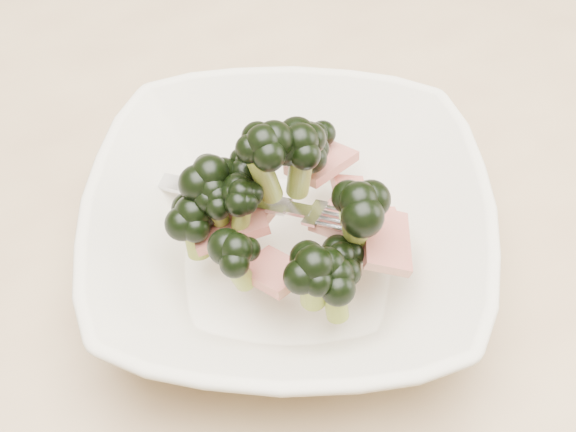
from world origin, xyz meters
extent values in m
cube|color=tan|center=(0.00, 0.00, 0.73)|extent=(1.20, 0.80, 0.04)
cylinder|color=tan|center=(0.55, 0.35, 0.35)|extent=(0.06, 0.06, 0.71)
imported|color=beige|center=(0.02, -0.02, 0.78)|extent=(0.35, 0.35, 0.06)
cylinder|color=olive|center=(0.05, -0.06, 0.82)|extent=(0.03, 0.02, 0.05)
ellipsoid|color=black|center=(0.05, -0.06, 0.85)|extent=(0.04, 0.04, 0.03)
cylinder|color=olive|center=(0.02, -0.08, 0.79)|extent=(0.02, 0.02, 0.04)
ellipsoid|color=black|center=(0.02, -0.08, 0.81)|extent=(0.04, 0.04, 0.03)
cylinder|color=olive|center=(0.00, 0.01, 0.81)|extent=(0.01, 0.02, 0.03)
ellipsoid|color=black|center=(0.00, 0.01, 0.83)|extent=(0.03, 0.03, 0.03)
cylinder|color=olive|center=(0.03, -0.01, 0.83)|extent=(0.02, 0.02, 0.04)
ellipsoid|color=black|center=(0.03, -0.01, 0.86)|extent=(0.04, 0.04, 0.03)
cylinder|color=olive|center=(-0.03, 0.00, 0.80)|extent=(0.01, 0.01, 0.03)
ellipsoid|color=black|center=(-0.03, 0.00, 0.82)|extent=(0.03, 0.03, 0.02)
cylinder|color=olive|center=(0.04, 0.01, 0.81)|extent=(0.02, 0.02, 0.03)
ellipsoid|color=black|center=(0.04, 0.01, 0.83)|extent=(0.03, 0.03, 0.03)
cylinder|color=olive|center=(-0.01, -0.01, 0.82)|extent=(0.02, 0.01, 0.03)
ellipsoid|color=black|center=(-0.01, -0.01, 0.83)|extent=(0.03, 0.03, 0.02)
cylinder|color=olive|center=(-0.02, 0.00, 0.81)|extent=(0.02, 0.02, 0.04)
ellipsoid|color=black|center=(-0.02, 0.00, 0.83)|extent=(0.03, 0.03, 0.02)
cylinder|color=olive|center=(-0.03, -0.04, 0.80)|extent=(0.02, 0.01, 0.04)
ellipsoid|color=black|center=(-0.03, -0.04, 0.82)|extent=(0.03, 0.03, 0.03)
cylinder|color=olive|center=(0.01, -0.07, 0.80)|extent=(0.02, 0.02, 0.03)
ellipsoid|color=black|center=(0.01, -0.07, 0.82)|extent=(0.04, 0.04, 0.03)
cylinder|color=olive|center=(0.03, -0.07, 0.79)|extent=(0.01, 0.02, 0.03)
ellipsoid|color=black|center=(0.03, -0.07, 0.81)|extent=(0.03, 0.03, 0.02)
cylinder|color=olive|center=(-0.02, 0.01, 0.81)|extent=(0.02, 0.03, 0.04)
ellipsoid|color=black|center=(-0.02, 0.01, 0.83)|extent=(0.04, 0.04, 0.03)
cylinder|color=olive|center=(-0.04, 0.00, 0.79)|extent=(0.02, 0.02, 0.03)
ellipsoid|color=black|center=(-0.04, 0.00, 0.81)|extent=(0.04, 0.04, 0.03)
cylinder|color=olive|center=(0.01, -0.01, 0.84)|extent=(0.03, 0.02, 0.05)
ellipsoid|color=black|center=(0.01, -0.01, 0.87)|extent=(0.04, 0.04, 0.03)
cylinder|color=olive|center=(0.06, 0.03, 0.79)|extent=(0.01, 0.01, 0.03)
ellipsoid|color=black|center=(0.06, 0.03, 0.81)|extent=(0.03, 0.03, 0.02)
cube|color=maroon|center=(0.05, -0.03, 0.80)|extent=(0.06, 0.05, 0.02)
cube|color=maroon|center=(0.00, -0.05, 0.79)|extent=(0.04, 0.05, 0.02)
cube|color=maroon|center=(0.07, -0.04, 0.80)|extent=(0.05, 0.04, 0.02)
cube|color=maroon|center=(0.06, -0.06, 0.81)|extent=(0.05, 0.06, 0.02)
cube|color=maroon|center=(-0.01, 0.01, 0.78)|extent=(0.04, 0.05, 0.02)
cube|color=maroon|center=(0.06, 0.02, 0.80)|extent=(0.05, 0.05, 0.02)
cube|color=maroon|center=(0.07, -0.01, 0.78)|extent=(0.03, 0.04, 0.01)
cube|color=maroon|center=(-0.02, -0.01, 0.80)|extent=(0.05, 0.04, 0.02)
camera|label=1|loc=(-0.11, -0.32, 1.20)|focal=50.00mm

